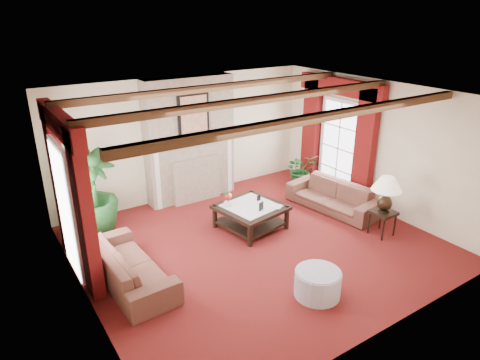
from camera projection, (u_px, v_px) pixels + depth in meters
floor at (257, 244)px, 7.78m from camera, size 6.00×6.00×0.00m
ceiling at (260, 96)px, 6.78m from camera, size 6.00×6.00×0.00m
back_wall at (186, 138)px, 9.41m from camera, size 6.00×0.02×2.70m
left_wall at (77, 220)px, 5.75m from camera, size 0.02×5.50×2.70m
right_wall at (377, 146)px, 8.81m from camera, size 0.02×5.50×2.70m
ceiling_beams at (260, 100)px, 6.80m from camera, size 6.00×3.00×0.12m
fireplace at (187, 76)px, 8.75m from camera, size 2.00×0.52×2.70m
french_door_left at (55, 145)px, 6.25m from camera, size 0.10×1.10×2.16m
french_door_right at (343, 101)px, 9.28m from camera, size 0.10×1.10×2.16m
curtains_left at (58, 116)px, 6.15m from camera, size 0.20×2.40×2.55m
curtains_right at (341, 82)px, 9.07m from camera, size 0.20×2.40×2.55m
sofa_left at (128, 259)px, 6.58m from camera, size 2.10×0.77×0.80m
sofa_right at (333, 192)px, 9.02m from camera, size 2.18×1.18×0.78m
potted_palm at (94, 211)px, 7.98m from camera, size 2.21×2.40×0.95m
small_plant at (301, 173)px, 10.27m from camera, size 1.19×1.22×0.63m
coffee_table at (251, 217)px, 8.29m from camera, size 1.31×1.31×0.46m
side_table at (382, 223)px, 8.04m from camera, size 0.51×0.51×0.49m
ottoman at (318, 283)px, 6.33m from camera, size 0.69×0.69×0.40m
table_lamp at (386, 194)px, 7.82m from camera, size 0.55×0.55×0.70m
flower_vase at (228, 202)px, 8.18m from camera, size 0.30×0.30×0.17m
book at (273, 202)px, 8.06m from camera, size 0.22×0.19×0.27m
photo_frame_a at (261, 206)px, 7.99m from camera, size 0.13×0.07×0.17m
photo_frame_b at (259, 198)px, 8.41m from camera, size 0.09×0.04×0.12m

